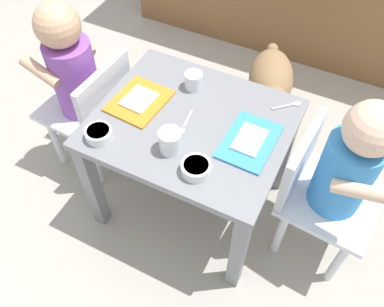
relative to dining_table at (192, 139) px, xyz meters
The scene contains 13 objects.
ground_plane 0.37m from the dining_table, ahead, with size 7.00×7.00×0.00m, color #9E998E.
dining_table is the anchor object (origin of this frame).
seated_child_left 0.47m from the dining_table, behind, with size 0.30×0.30×0.71m.
seated_child_right 0.46m from the dining_table, ahead, with size 0.30×0.30×0.69m.
dog 0.56m from the dining_table, 79.21° to the left, with size 0.28×0.43×0.34m.
food_tray_left 0.21m from the dining_table, behind, with size 0.17×0.20×0.02m.
food_tray_right 0.21m from the dining_table, ahead, with size 0.15×0.21×0.02m.
water_cup_left 0.19m from the dining_table, 114.69° to the left, with size 0.06×0.06×0.06m.
water_cup_right 0.17m from the dining_table, 92.57° to the right, with size 0.07×0.07×0.07m.
cereal_bowl_right_side 0.22m from the dining_table, 60.11° to the right, with size 0.08×0.08×0.03m.
veggie_bowl_far 0.30m from the dining_table, 140.01° to the right, with size 0.08×0.08×0.03m.
spoon_by_left_tray 0.33m from the dining_table, 38.83° to the left, with size 0.08×0.08×0.01m.
spoon_by_right_tray 0.09m from the dining_table, 113.76° to the right, with size 0.03×0.10×0.01m.
Camera 1 is at (0.38, -0.75, 1.35)m, focal length 37.48 mm.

